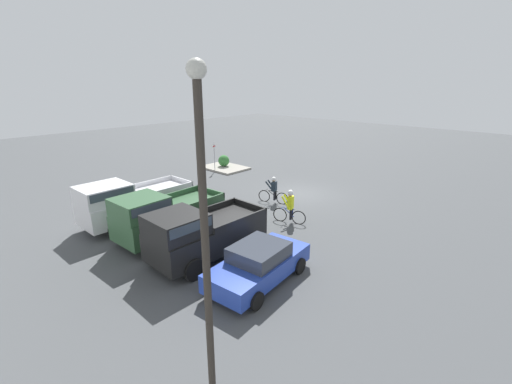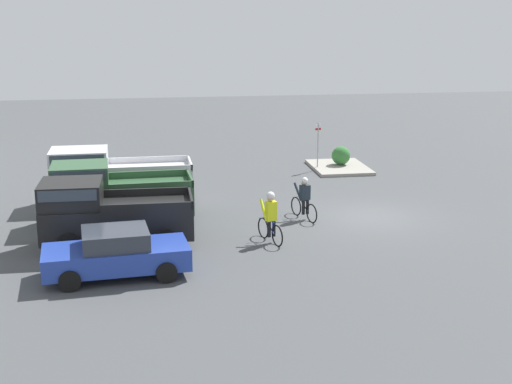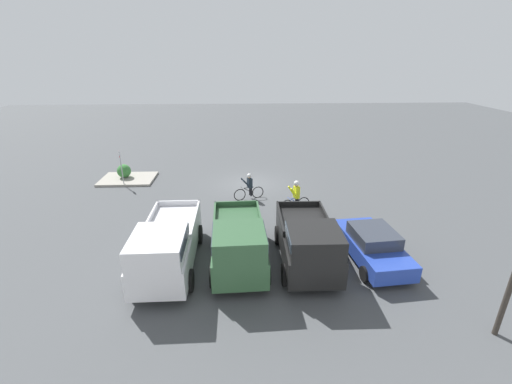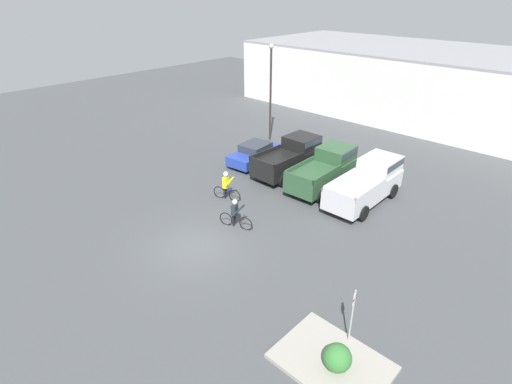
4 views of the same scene
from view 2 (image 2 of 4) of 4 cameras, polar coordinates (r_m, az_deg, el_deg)
name	(u,v)px [view 2 (image 2 of 4)]	position (r m, az deg, el deg)	size (l,w,h in m)	color
ground_plane	(368,217)	(27.50, 8.92, -1.97)	(80.00, 80.00, 0.00)	#424447
sedan_0	(116,253)	(21.39, -11.13, -4.82)	(2.29, 4.38, 1.43)	#233D9E
pickup_truck_0	(106,213)	(23.95, -11.90, -1.64)	(2.34, 4.92, 2.26)	black
pickup_truck_1	(112,192)	(26.63, -11.44, -0.01)	(2.42, 5.11, 2.26)	#2D5133
pickup_truck_2	(111,175)	(29.37, -11.53, 1.33)	(2.30, 5.61, 2.28)	silver
cyclist_0	(304,198)	(26.77, 3.88, -0.48)	(1.80, 0.68, 1.63)	black
cyclist_1	(270,216)	(24.01, 1.16, -1.93)	(1.68, 0.64, 1.78)	black
fire_lane_sign	(318,141)	(35.04, 4.98, 4.06)	(0.10, 0.30, 2.36)	#9E9EA3
curb_island	(339,167)	(35.66, 6.66, 1.98)	(3.58, 2.66, 0.15)	gray
shrub	(341,156)	(35.82, 6.81, 2.91)	(0.93, 0.93, 0.93)	#337033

